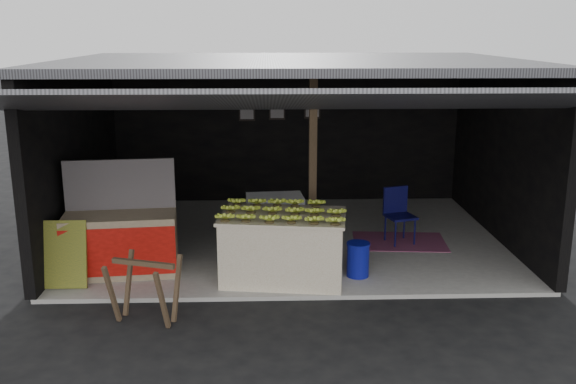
{
  "coord_description": "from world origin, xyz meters",
  "views": [
    {
      "loc": [
        -0.41,
        -7.83,
        3.48
      ],
      "look_at": [
        -0.1,
        1.49,
        1.1
      ],
      "focal_mm": 40.0,
      "sensor_mm": 36.0,
      "label": 1
    }
  ],
  "objects_px": {
    "neighbor_stall": "(121,241)",
    "sawhorse": "(144,284)",
    "white_crate": "(275,226)",
    "water_barrel": "(358,260)",
    "banana_table": "(283,247)",
    "plastic_chair": "(398,210)"
  },
  "relations": [
    {
      "from": "sawhorse",
      "to": "water_barrel",
      "type": "height_order",
      "value": "sawhorse"
    },
    {
      "from": "plastic_chair",
      "to": "banana_table",
      "type": "bearing_deg",
      "value": -157.27
    },
    {
      "from": "banana_table",
      "to": "plastic_chair",
      "type": "distance_m",
      "value": 2.5
    },
    {
      "from": "white_crate",
      "to": "neighbor_stall",
      "type": "distance_m",
      "value": 2.31
    },
    {
      "from": "sawhorse",
      "to": "plastic_chair",
      "type": "xyz_separation_m",
      "value": [
        3.63,
        2.79,
        0.09
      ]
    },
    {
      "from": "neighbor_stall",
      "to": "sawhorse",
      "type": "distance_m",
      "value": 1.63
    },
    {
      "from": "banana_table",
      "to": "neighbor_stall",
      "type": "xyz_separation_m",
      "value": [
        -2.3,
        0.32,
        0.01
      ]
    },
    {
      "from": "neighbor_stall",
      "to": "water_barrel",
      "type": "height_order",
      "value": "neighbor_stall"
    },
    {
      "from": "neighbor_stall",
      "to": "sawhorse",
      "type": "xyz_separation_m",
      "value": [
        0.6,
        -1.51,
        -0.04
      ]
    },
    {
      "from": "white_crate",
      "to": "plastic_chair",
      "type": "distance_m",
      "value": 2.11
    },
    {
      "from": "neighbor_stall",
      "to": "sawhorse",
      "type": "bearing_deg",
      "value": -74.15
    },
    {
      "from": "water_barrel",
      "to": "sawhorse",
      "type": "bearing_deg",
      "value": -155.08
    },
    {
      "from": "neighbor_stall",
      "to": "water_barrel",
      "type": "bearing_deg",
      "value": -9.82
    },
    {
      "from": "banana_table",
      "to": "water_barrel",
      "type": "height_order",
      "value": "banana_table"
    },
    {
      "from": "banana_table",
      "to": "sawhorse",
      "type": "xyz_separation_m",
      "value": [
        -1.7,
        -1.2,
        -0.03
      ]
    },
    {
      "from": "white_crate",
      "to": "banana_table",
      "type": "bearing_deg",
      "value": -89.72
    },
    {
      "from": "sawhorse",
      "to": "plastic_chair",
      "type": "height_order",
      "value": "plastic_chair"
    },
    {
      "from": "neighbor_stall",
      "to": "plastic_chair",
      "type": "xyz_separation_m",
      "value": [
        4.23,
        1.28,
        0.05
      ]
    },
    {
      "from": "banana_table",
      "to": "water_barrel",
      "type": "distance_m",
      "value": 1.1
    },
    {
      "from": "sawhorse",
      "to": "water_barrel",
      "type": "xyz_separation_m",
      "value": [
        2.77,
        1.28,
        -0.21
      ]
    },
    {
      "from": "banana_table",
      "to": "plastic_chair",
      "type": "xyz_separation_m",
      "value": [
        1.93,
        1.6,
        0.06
      ]
    },
    {
      "from": "white_crate",
      "to": "neighbor_stall",
      "type": "height_order",
      "value": "neighbor_stall"
    }
  ]
}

